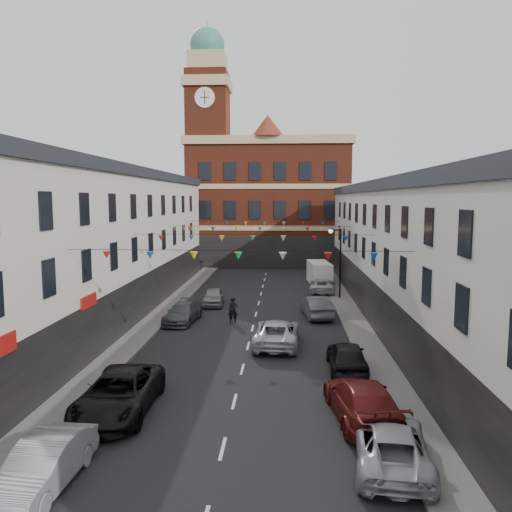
% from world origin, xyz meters
% --- Properties ---
extents(ground, '(160.00, 160.00, 0.00)m').
position_xyz_m(ground, '(0.00, 0.00, 0.00)').
color(ground, black).
rests_on(ground, ground).
extents(pavement_left, '(1.80, 64.00, 0.15)m').
position_xyz_m(pavement_left, '(-6.90, 2.00, 0.07)').
color(pavement_left, '#605E5B').
rests_on(pavement_left, ground).
extents(pavement_right, '(1.80, 64.00, 0.15)m').
position_xyz_m(pavement_right, '(6.90, 2.00, 0.07)').
color(pavement_right, '#605E5B').
rests_on(pavement_right, ground).
extents(terrace_left, '(8.40, 56.00, 10.70)m').
position_xyz_m(terrace_left, '(-11.78, 1.00, 5.35)').
color(terrace_left, beige).
rests_on(terrace_left, ground).
extents(terrace_right, '(8.40, 56.00, 9.70)m').
position_xyz_m(terrace_right, '(11.78, 1.00, 4.85)').
color(terrace_right, beige).
rests_on(terrace_right, ground).
extents(civic_building, '(20.60, 13.30, 18.50)m').
position_xyz_m(civic_building, '(0.00, 37.95, 8.14)').
color(civic_building, maroon).
rests_on(civic_building, ground).
extents(clock_tower, '(5.60, 5.60, 30.00)m').
position_xyz_m(clock_tower, '(-7.50, 35.00, 14.93)').
color(clock_tower, maroon).
rests_on(clock_tower, ground).
extents(distant_hill, '(40.00, 14.00, 10.00)m').
position_xyz_m(distant_hill, '(-4.00, 62.00, 5.00)').
color(distant_hill, '#2F4B23').
rests_on(distant_hill, ground).
extents(street_lamp, '(1.10, 0.36, 6.00)m').
position_xyz_m(street_lamp, '(6.55, 14.00, 3.90)').
color(street_lamp, black).
rests_on(street_lamp, ground).
extents(car_left_b, '(1.72, 4.45, 1.45)m').
position_xyz_m(car_left_b, '(-4.96, -14.64, 0.72)').
color(car_left_b, '#9EA2A6').
rests_on(car_left_b, ground).
extents(car_left_c, '(2.70, 5.76, 1.59)m').
position_xyz_m(car_left_c, '(-4.48, -9.34, 0.80)').
color(car_left_c, black).
rests_on(car_left_c, ground).
extents(car_left_d, '(2.35, 4.79, 1.34)m').
position_xyz_m(car_left_d, '(-4.91, 5.33, 0.67)').
color(car_left_d, '#484D51').
rests_on(car_left_d, ground).
extents(car_left_e, '(1.84, 4.07, 1.36)m').
position_xyz_m(car_left_e, '(-3.60, 11.05, 0.68)').
color(car_left_e, gray).
rests_on(car_left_e, ground).
extents(car_right_b, '(2.79, 5.15, 1.37)m').
position_xyz_m(car_right_b, '(5.50, -12.74, 0.69)').
color(car_right_b, '#9DA0A4').
rests_on(car_right_b, ground).
extents(car_right_c, '(2.84, 5.71, 1.59)m').
position_xyz_m(car_right_c, '(5.09, -9.54, 0.80)').
color(car_right_c, '#5D1312').
rests_on(car_right_c, ground).
extents(car_right_d, '(1.80, 4.43, 1.51)m').
position_xyz_m(car_right_d, '(5.19, -3.97, 0.75)').
color(car_right_d, black).
rests_on(car_right_d, ground).
extents(car_right_e, '(2.22, 4.91, 1.56)m').
position_xyz_m(car_right_e, '(4.41, 7.45, 0.78)').
color(car_right_e, '#4E5256').
rests_on(car_right_e, ground).
extents(car_right_f, '(2.50, 4.87, 1.32)m').
position_xyz_m(car_right_f, '(5.50, 16.84, 0.66)').
color(car_right_f, '#B7BBBD').
rests_on(car_right_f, ground).
extents(moving_car, '(2.78, 5.57, 1.52)m').
position_xyz_m(moving_car, '(1.66, 0.22, 0.76)').
color(moving_car, silver).
rests_on(moving_car, ground).
extents(white_van, '(2.36, 5.08, 2.18)m').
position_xyz_m(white_van, '(5.60, 21.85, 1.09)').
color(white_van, white).
rests_on(white_van, ground).
extents(pedestrian, '(0.73, 0.54, 1.81)m').
position_xyz_m(pedestrian, '(-1.41, 5.22, 0.91)').
color(pedestrian, black).
rests_on(pedestrian, ground).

